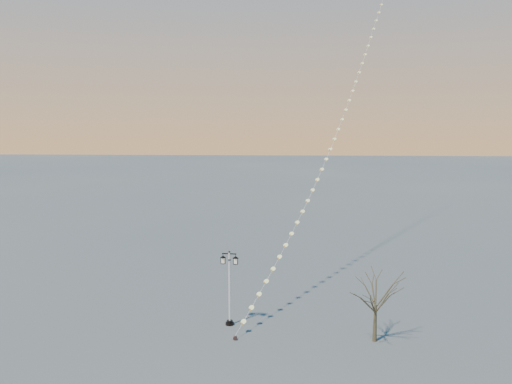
{
  "coord_description": "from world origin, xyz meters",
  "views": [
    {
      "loc": [
        1.94,
        -26.66,
        11.67
      ],
      "look_at": [
        0.22,
        5.99,
        7.23
      ],
      "focal_mm": 37.35,
      "sensor_mm": 36.0,
      "label": 1
    }
  ],
  "objects": [
    {
      "name": "street_lamp",
      "position": [
        -1.1,
        2.45,
        2.41
      ],
      "size": [
        1.1,
        0.48,
        4.35
      ],
      "rotation": [
        0.0,
        0.0,
        -0.1
      ],
      "color": "black",
      "rests_on": "ground"
    },
    {
      "name": "ground",
      "position": [
        0.0,
        0.0,
        0.0
      ],
      "size": [
        300.0,
        300.0,
        0.0
      ],
      "primitive_type": "plane",
      "color": "#4A4C4B",
      "rests_on": "ground"
    },
    {
      "name": "kite_train",
      "position": [
        6.73,
        18.05,
        14.61
      ],
      "size": [
        15.27,
        35.98,
        29.41
      ],
      "rotation": [
        0.0,
        0.0,
        -0.01
      ],
      "color": "black",
      "rests_on": "ground"
    },
    {
      "name": "bare_tree",
      "position": [
        6.82,
        0.58,
        2.55
      ],
      "size": [
        2.21,
        2.21,
        3.67
      ],
      "rotation": [
        0.0,
        0.0,
        -0.32
      ],
      "color": "#403823",
      "rests_on": "ground"
    }
  ]
}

